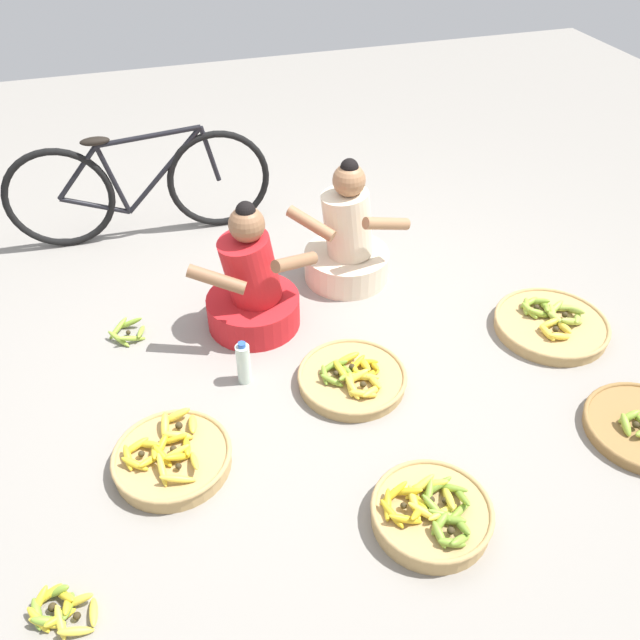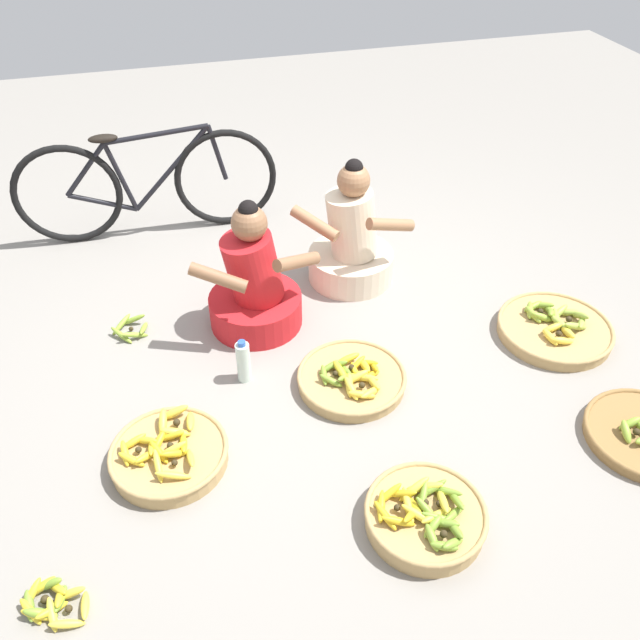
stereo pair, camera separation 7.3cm
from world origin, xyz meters
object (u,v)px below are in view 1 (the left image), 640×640
Objects in this scene: banana_basket_mid_left at (172,457)px; banana_basket_back_left at (352,378)px; water_bottle at (244,363)px; banana_basket_near_bicycle at (551,324)px; loose_bananas_back_right at (128,332)px; bicycle_leaning at (140,187)px; banana_basket_front_left at (431,513)px; vendor_woman_behind at (347,243)px; vendor_woman_front at (252,288)px; loose_bananas_back_center at (58,610)px.

banana_basket_mid_left is 0.97m from banana_basket_back_left.
banana_basket_back_left is 2.21× the size of water_bottle.
banana_basket_near_bicycle is 2.71× the size of loose_bananas_back_right.
banana_basket_near_bicycle is (2.06, -1.71, -0.31)m from bicycle_leaning.
vendor_woman_behind is at bearing 82.36° from banana_basket_front_left.
vendor_woman_front reaches higher than banana_basket_near_bicycle.
banana_basket_back_left is 2.17× the size of loose_bananas_back_center.
water_bottle reaches higher than banana_basket_front_left.
banana_basket_back_left is (0.37, -0.63, -0.20)m from vendor_woman_front.
bicycle_leaning reaches higher than banana_basket_front_left.
vendor_woman_behind is 0.46× the size of bicycle_leaning.
banana_basket_near_bicycle is at bearing 18.97° from loose_bananas_back_center.
water_bottle is (0.33, -1.60, -0.24)m from bicycle_leaning.
water_bottle reaches higher than loose_bananas_back_right.
banana_basket_front_left reaches higher than banana_basket_near_bicycle.
banana_basket_front_left is at bearing -1.53° from loose_bananas_back_center.
banana_basket_back_left is 2.40× the size of loose_bananas_back_right.
banana_basket_mid_left reaches higher than loose_bananas_back_right.
bicycle_leaning is 2.69m from loose_bananas_back_center.
vendor_woman_behind reaches higher than bicycle_leaning.
banana_basket_front_left is 2.17× the size of loose_bananas_back_right.
loose_bananas_back_center is at bearing -102.47° from bicycle_leaning.
banana_basket_front_left is 1.19m from water_bottle.
bicycle_leaning is (-1.13, 0.88, 0.11)m from vendor_woman_behind.
vendor_woman_behind is 3.07× the size of loose_bananas_back_center.
vendor_woman_front reaches higher than bicycle_leaning.
banana_basket_mid_left is 2.30× the size of loose_bananas_back_right.
water_bottle is at bearing -44.34° from loose_bananas_back_right.
banana_basket_back_left is at bearing 92.71° from banana_basket_front_left.
vendor_woman_behind is at bearing 45.49° from loose_bananas_back_center.
vendor_woman_front is 1.07m from banana_basket_mid_left.
loose_bananas_back_right is at bearing 135.66° from water_bottle.
banana_basket_near_bicycle is at bearing -39.68° from bicycle_leaning.
banana_basket_near_bicycle is 2.45× the size of loose_bananas_back_center.
bicycle_leaning is 2.06m from banana_basket_mid_left.
vendor_woman_front is 0.98× the size of vendor_woman_behind.
loose_bananas_back_center is at bearing -126.09° from vendor_woman_front.
banana_basket_back_left is at bearing 15.04° from banana_basket_mid_left.
banana_basket_mid_left is 0.85× the size of banana_basket_near_bicycle.
bicycle_leaning is 1.65m from water_bottle.
vendor_woman_behind is at bearing 72.99° from banana_basket_back_left.
loose_bananas_back_center is at bearing 178.47° from banana_basket_front_left.
water_bottle is (0.91, 1.01, 0.09)m from loose_bananas_back_center.
banana_basket_back_left is at bearing -176.14° from banana_basket_near_bicycle.
vendor_woman_front is 1.56m from banana_basket_front_left.
loose_bananas_back_right is (0.36, 1.55, 0.00)m from loose_bananas_back_center.
vendor_woman_front is 0.48m from water_bottle.
vendor_woman_front reaches higher than banana_basket_mid_left.
banana_basket_back_left is at bearing -59.59° from vendor_woman_front.
banana_basket_mid_left is at bearing -92.54° from bicycle_leaning.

